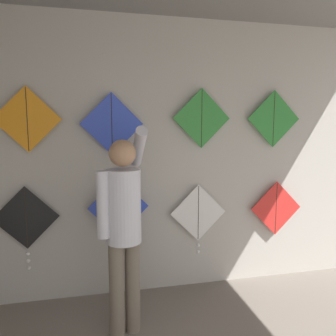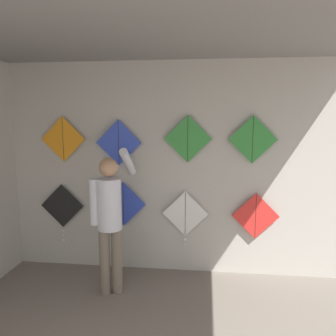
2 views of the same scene
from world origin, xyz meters
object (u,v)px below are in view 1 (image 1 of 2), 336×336
Objects in this scene: kite_5 at (112,124)px; kite_2 at (198,215)px; kite_1 at (118,207)px; kite_7 at (274,119)px; kite_0 at (26,221)px; kite_4 at (27,119)px; shopkeeper at (124,220)px; kite_6 at (202,118)px; kite_3 at (276,208)px.

kite_2 is at bearing -0.04° from kite_5.
kite_7 is at bearing 0.00° from kite_1.
kite_4 is at bearing 0.82° from kite_0.
kite_6 is (0.86, 0.62, 0.83)m from shopkeeper.
kite_0 is at bearing -179.18° from kite_4.
kite_1 is 0.85m from kite_2.
kite_7 is (2.48, 0.00, 0.01)m from kite_4.
kite_5 is at bearing 180.00° from kite_7.
kite_1 is 0.81× the size of kite_2.
kite_5 reaches higher than shopkeeper.
kite_7 reaches higher than kite_1.
kite_6 is (1.73, 0.00, 0.97)m from kite_0.
shopkeeper reaches higher than kite_3.
kite_2 is (0.84, 0.62, -0.18)m from shopkeeper.
kite_2 reaches higher than kite_3.
kite_3 is 0.99m from kite_7.
kite_2 is at bearing -178.59° from kite_6.
kite_7 is at bearing 0.00° from kite_5.
kite_4 is (0.06, 0.00, 0.96)m from kite_0.
kite_4 is (-0.81, 0.00, 0.87)m from kite_1.
kite_1 reaches higher than kite_0.
kite_0 is at bearing -179.98° from kite_7.
kite_0 is at bearing -179.94° from kite_5.
kite_1 is 1.18m from kite_4.
kite_6 reaches higher than shopkeeper.
kite_7 reaches higher than kite_0.
kite_2 is 0.91m from kite_3.
kite_5 is at bearing 180.00° from kite_6.
kite_5 is at bearing 0.00° from kite_4.
kite_0 is at bearing -179.99° from kite_2.
kite_6 is at bearing 18.16° from shopkeeper.
shopkeeper reaches higher than kite_1.
kite_1 is 1.00× the size of kite_3.
kite_4 is (-1.64, 0.00, 1.00)m from kite_2.
kite_2 is 1.30m from kite_5.
kite_0 is 1.34× the size of kite_4.
kite_5 reaches higher than kite_3.
shopkeeper is 2.86× the size of kite_7.
kite_4 is 1.00× the size of kite_5.
kite_4 is (-2.55, 0.00, 0.97)m from kite_3.
kite_5 is 1.00× the size of kite_7.
kite_7 is (-0.07, 0.00, 0.99)m from kite_3.
kite_6 is (-0.89, 0.00, 0.99)m from kite_3.
kite_0 is 1.23m from kite_5.
kite_1 is at bearing 180.00° from kite_3.
shopkeeper is 0.62m from kite_1.
kite_2 is 1.01m from kite_6.
kite_6 is at bearing 1.41° from kite_2.
kite_5 is at bearing 180.00° from kite_3.
kite_6 reaches higher than kite_5.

